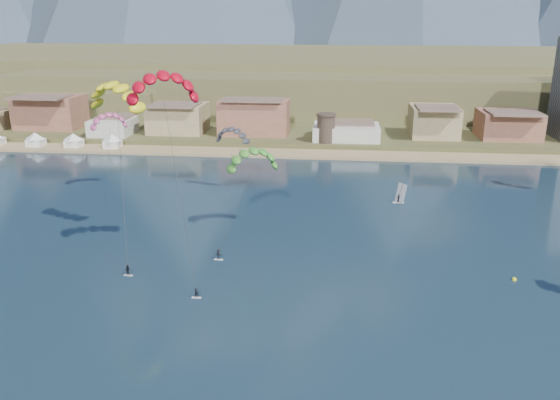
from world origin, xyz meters
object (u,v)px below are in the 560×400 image
(kitesurfer_red, at_px, (163,82))
(windsurfer, at_px, (399,197))
(kitesurfer_yellow, at_px, (116,92))
(kitesurfer_green, at_px, (252,156))
(buoy, at_px, (514,279))
(watchtower, at_px, (326,128))

(kitesurfer_red, height_order, windsurfer, kitesurfer_red)
(kitesurfer_yellow, distance_m, kitesurfer_green, 25.14)
(kitesurfer_green, relative_size, buoy, 26.58)
(kitesurfer_red, xyz_separation_m, kitesurfer_green, (10.15, 16.45, -14.49))
(watchtower, bearing_deg, windsurfer, -71.24)
(watchtower, height_order, kitesurfer_green, kitesurfer_green)
(kitesurfer_red, height_order, kitesurfer_yellow, kitesurfer_red)
(watchtower, height_order, kitesurfer_red, kitesurfer_red)
(kitesurfer_green, bearing_deg, watchtower, 81.12)
(kitesurfer_red, relative_size, kitesurfer_yellow, 1.06)
(watchtower, xyz_separation_m, buoy, (30.81, -86.45, -6.25))
(kitesurfer_green, height_order, windsurfer, kitesurfer_green)
(kitesurfer_yellow, height_order, buoy, kitesurfer_yellow)
(kitesurfer_green, bearing_deg, buoy, -20.47)
(buoy, bearing_deg, kitesurfer_yellow, 171.89)
(kitesurfer_yellow, bearing_deg, kitesurfer_red, -41.58)
(watchtower, height_order, windsurfer, watchtower)
(kitesurfer_red, xyz_separation_m, buoy, (52.02, 0.83, -28.64))
(windsurfer, bearing_deg, watchtower, 108.76)
(buoy, bearing_deg, kitesurfer_green, 159.53)
(kitesurfer_red, height_order, kitesurfer_green, kitesurfer_red)
(watchtower, distance_m, kitesurfer_red, 92.57)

